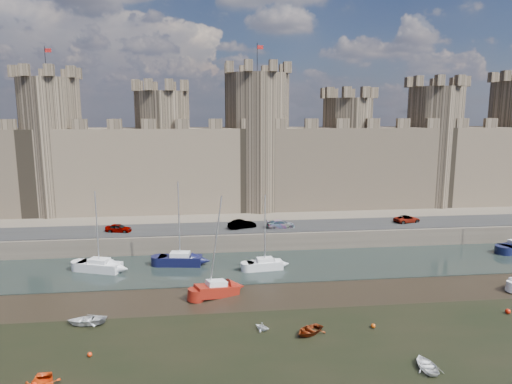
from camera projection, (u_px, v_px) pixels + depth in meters
The scene contains 20 objects.
ground at pixel (306, 373), 33.95m from camera, with size 160.00×160.00×0.00m, color black.
water_channel at pixel (264, 266), 57.42m from camera, with size 160.00×12.00×0.08m, color black.
quay at pixel (240, 201), 92.42m from camera, with size 160.00×60.00×2.50m, color #4C443A.
road at pixel (255, 227), 66.76m from camera, with size 160.00×7.00×0.10m, color black.
castle at pixel (242, 156), 78.80m from camera, with size 108.50×11.00×29.00m.
car_0 at pixel (118, 228), 63.87m from camera, with size 1.44×3.59×1.22m, color gray.
car_1 at pixel (242, 224), 65.90m from camera, with size 1.40×4.03×1.33m, color gray.
car_2 at pixel (281, 224), 66.28m from camera, with size 1.67×4.11×1.19m, color gray.
car_3 at pixel (407, 219), 69.45m from camera, with size 1.88×4.08×1.13m, color gray.
sailboat_0 at pixel (99, 266), 55.38m from camera, with size 5.67×3.69×9.89m.
sailboat_1 at pixel (180, 259), 57.53m from camera, with size 5.56×2.78×10.68m.
sailboat_2 at pixel (265, 264), 55.99m from camera, with size 4.47×2.11×9.32m.
sailboat_4 at pixel (217, 289), 48.06m from camera, with size 4.96×3.43×10.81m.
dinghy_2 at pixel (427, 365), 34.53m from camera, with size 1.97×0.57×2.76m, color silver.
dinghy_3 at pixel (262, 327), 40.44m from camera, with size 1.18×0.72×1.37m, color silver.
dinghy_4 at pixel (309, 331), 39.90m from camera, with size 2.15×0.62×3.01m, color #66220B.
dinghy_6 at pixel (87, 321), 41.68m from camera, with size 2.54×0.74×3.56m, color silver.
buoy_0 at pixel (90, 355), 36.20m from camera, with size 0.39×0.39×0.39m, color red.
buoy_1 at pixel (373, 326), 41.02m from camera, with size 0.41×0.41×0.41m, color #C84508.
buoy_3 at pixel (508, 311), 43.90m from camera, with size 0.50×0.50×0.50m, color red.
Camera 1 is at (-7.27, -30.44, 19.23)m, focal length 32.00 mm.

